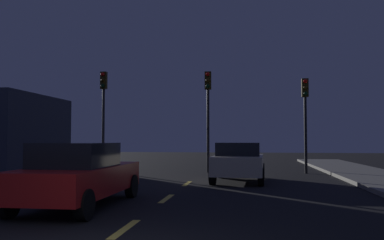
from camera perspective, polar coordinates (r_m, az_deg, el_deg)
ground_plane at (r=11.87m, az=-3.05°, el=-10.70°), size 80.00×80.00×0.00m
lane_stripe_second at (r=7.66m, az=-9.52°, el=-15.02°), size 0.16×1.60×0.01m
lane_stripe_third at (r=11.29m, az=-3.64°, el=-11.09°), size 0.16×1.60×0.01m
lane_stripe_fourth at (r=15.00m, az=-0.71°, el=-9.04°), size 0.16×1.60×0.01m
traffic_signal_left at (r=21.39m, az=-12.50°, el=2.57°), size 0.32×0.38×5.18m
traffic_signal_center at (r=20.15m, az=2.29°, el=2.62°), size 0.32×0.38×5.06m
traffic_signal_right at (r=20.22m, az=15.83°, el=1.88°), size 0.32×0.38×4.61m
car_stopped_ahead at (r=15.76m, az=6.70°, el=-5.91°), size 2.09×3.89×1.52m
car_adjacent_lane at (r=10.22m, az=-15.83°, el=-7.46°), size 1.88×4.41×1.55m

